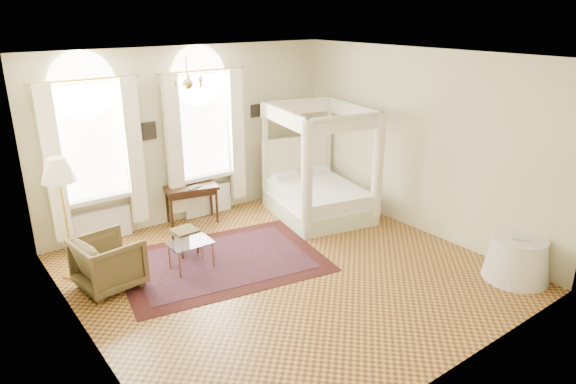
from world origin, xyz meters
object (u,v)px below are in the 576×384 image
Objects in this scene: armchair at (109,263)px; side_table at (517,259)px; canopy_bed at (318,192)px; writing_desk at (191,191)px; nightstand at (310,180)px; floor_lamp at (58,176)px; stool at (185,234)px; coffee_table at (190,245)px.

armchair is 6.14m from side_table.
writing_desk is at bearing 151.67° from canopy_bed.
writing_desk is 1.24× the size of armchair.
floor_lamp is (-5.40, -0.77, 1.33)m from nightstand.
armchair is (-5.05, -1.48, 0.12)m from nightstand.
floor_lamp is (-2.46, -0.77, 0.98)m from writing_desk.
canopy_bed reaches higher than armchair.
writing_desk is (-2.94, 0.00, 0.35)m from nightstand.
stool is 0.56m from coffee_table.
writing_desk reaches higher than side_table.
armchair is 0.89× the size of side_table.
writing_desk reaches higher than nightstand.
armchair is 1.31× the size of coffee_table.
writing_desk is (-2.19, 1.18, 0.14)m from canopy_bed.
armchair is at bearing 145.31° from side_table.
armchair is at bearing -166.82° from stool.
side_table reaches higher than nightstand.
coffee_table is at bearing -106.86° from armchair.
nightstand reaches higher than stool.
side_table is (0.75, -3.80, -0.17)m from canopy_bed.
stool is at bearing -12.62° from floor_lamp.
stool is at bearing 133.82° from side_table.
coffee_table is (-0.89, -1.69, -0.23)m from writing_desk.
coffee_table is 5.05m from side_table.
stool is at bearing -122.16° from writing_desk.
armchair is 1.45m from floor_lamp.
canopy_bed is 2.13× the size of writing_desk.
armchair reaches higher than writing_desk.
canopy_bed is 3.12m from coffee_table.
floor_lamp is at bearing 18.90° from armchair.
nightstand is 4.18m from coffee_table.
coffee_table is at bearing -106.89° from stool.
side_table is (5.05, -3.50, -0.07)m from armchair.
side_table is at bearing -59.44° from writing_desk.
writing_desk is 1.39m from stool.
nightstand is 4.98m from side_table.
nightstand is at bearing -80.94° from armchair.
nightstand is 5.26m from armchair.
nightstand is 0.64× the size of armchair.
stool is (-3.67, -1.16, 0.09)m from nightstand.
side_table is at bearing -46.18° from stool.
canopy_bed is at bearing 9.40° from coffee_table.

